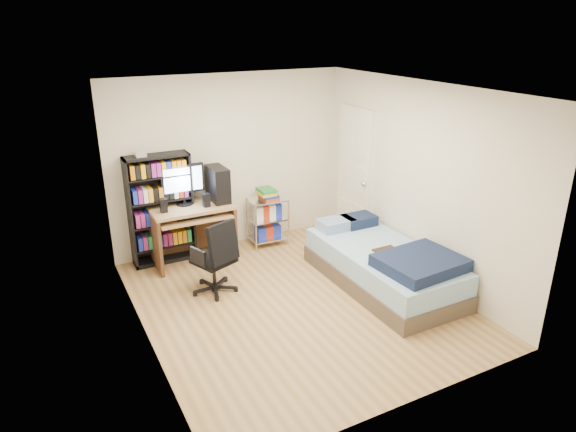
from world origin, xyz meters
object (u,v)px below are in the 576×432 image
office_chair (216,270)px  bed (384,265)px  media_shelf (161,208)px  computer_desk (198,209)px

office_chair → bed: 2.11m
media_shelf → bed: 3.07m
computer_desk → bed: 2.62m
media_shelf → computer_desk: bearing=-18.3°
computer_desk → bed: bearing=-45.2°
bed → office_chair: bearing=157.4°
computer_desk → office_chair: bearing=-97.3°
media_shelf → office_chair: bearing=-74.0°
media_shelf → bed: size_ratio=0.73×
media_shelf → computer_desk: media_shelf is taller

